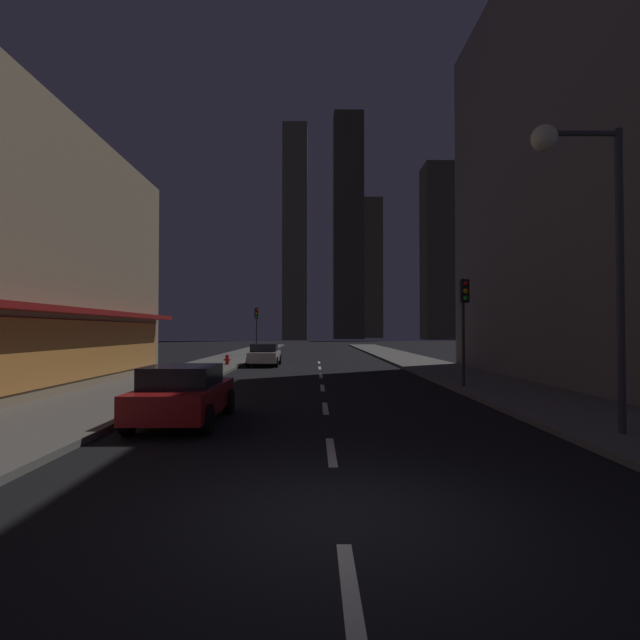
{
  "coord_description": "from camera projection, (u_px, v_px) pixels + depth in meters",
  "views": [
    {
      "loc": [
        -0.32,
        -6.24,
        2.33
      ],
      "look_at": [
        0.0,
        22.73,
        2.94
      ],
      "focal_mm": 27.53,
      "sensor_mm": 36.0,
      "label": 1
    }
  ],
  "objects": [
    {
      "name": "car_parked_near",
      "position": [
        184.0,
        394.0,
        12.28
      ],
      "size": [
        1.98,
        4.24,
        1.45
      ],
      "color": "#B21919",
      "rests_on": "ground"
    },
    {
      "name": "skyscraper_distant_slender",
      "position": [
        441.0,
        252.0,
        125.05
      ],
      "size": [
        8.99,
        8.86,
        44.48
      ],
      "primitive_type": "cube",
      "color": "#484436",
      "rests_on": "ground"
    },
    {
      "name": "car_parked_far",
      "position": [
        265.0,
        355.0,
        32.1
      ],
      "size": [
        1.98,
        4.24,
        1.45
      ],
      "color": "silver",
      "rests_on": "ground"
    },
    {
      "name": "skyscraper_distant_mid",
      "position": [
        348.0,
        227.0,
        134.9
      ],
      "size": [
        8.05,
        8.37,
        61.64
      ],
      "primitive_type": "cube",
      "color": "#3A372B",
      "rests_on": "ground"
    },
    {
      "name": "fire_hydrant_far_left",
      "position": [
        227.0,
        360.0,
        31.22
      ],
      "size": [
        0.42,
        0.3,
        0.65
      ],
      "color": "red",
      "rests_on": "sidewalk_left"
    },
    {
      "name": "traffic_light_far_left",
      "position": [
        256.0,
        321.0,
        43.61
      ],
      "size": [
        0.32,
        0.48,
        4.2
      ],
      "color": "#2D2D2D",
      "rests_on": "sidewalk_left"
    },
    {
      "name": "building_apartment_right",
      "position": [
        636.0,
        164.0,
        22.56
      ],
      "size": [
        11.0,
        20.0,
        20.03
      ],
      "primitive_type": "cube",
      "color": "slate",
      "rests_on": "ground"
    },
    {
      "name": "street_lamp_right",
      "position": [
        581.0,
        202.0,
        10.47
      ],
      "size": [
        1.96,
        0.56,
        6.58
      ],
      "color": "#38383D",
      "rests_on": "sidewalk_right"
    },
    {
      "name": "skyscraper_distant_short",
      "position": [
        370.0,
        268.0,
        154.89
      ],
      "size": [
        7.15,
        7.1,
        43.83
      ],
      "primitive_type": "cube",
      "color": "#4D493A",
      "rests_on": "ground"
    },
    {
      "name": "lane_marking_center",
      "position": [
        322.0,
        388.0,
        19.79
      ],
      "size": [
        0.16,
        33.4,
        0.01
      ],
      "color": "silver",
      "rests_on": "ground"
    },
    {
      "name": "ground_plane",
      "position": [
        319.0,
        361.0,
        38.19
      ],
      "size": [
        78.0,
        136.0,
        0.1
      ],
      "primitive_type": "cube",
      "color": "black"
    },
    {
      "name": "sidewalk_left",
      "position": [
        229.0,
        359.0,
        38.11
      ],
      "size": [
        4.0,
        76.0,
        0.15
      ],
      "primitive_type": "cube",
      "color": "#605E59",
      "rests_on": "ground"
    },
    {
      "name": "skyscraper_distant_tall",
      "position": [
        295.0,
        233.0,
        118.89
      ],
      "size": [
        5.94,
        6.22,
        52.08
      ],
      "primitive_type": "cube",
      "color": "#615C49",
      "rests_on": "ground"
    },
    {
      "name": "sidewalk_right",
      "position": [
        408.0,
        359.0,
        38.26
      ],
      "size": [
        4.0,
        76.0,
        0.15
      ],
      "primitive_type": "cube",
      "color": "#605E59",
      "rests_on": "ground"
    },
    {
      "name": "traffic_light_near_right",
      "position": [
        464.0,
        308.0,
        19.05
      ],
      "size": [
        0.32,
        0.48,
        4.2
      ],
      "color": "#2D2D2D",
      "rests_on": "sidewalk_right"
    }
  ]
}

